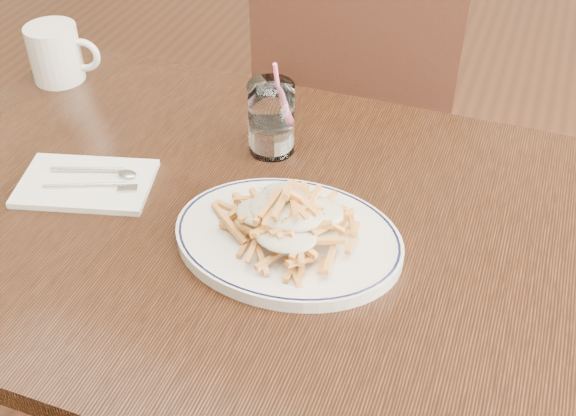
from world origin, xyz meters
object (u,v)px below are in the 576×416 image
at_px(fries_plate, 288,239).
at_px(coffee_mug, 57,53).
at_px(chair_far, 357,87).
at_px(water_glass, 271,123).
at_px(table, 256,254).
at_px(loaded_fries, 288,216).

bearing_deg(fries_plate, coffee_mug, 152.67).
distance_m(chair_far, water_glass, 0.62).
relative_size(table, chair_far, 1.20).
distance_m(fries_plate, loaded_fries, 0.04).
distance_m(chair_far, loaded_fries, 0.83).
height_order(table, coffee_mug, coffee_mug).
bearing_deg(chair_far, coffee_mug, -135.04).
bearing_deg(chair_far, table, -87.12).
relative_size(table, coffee_mug, 8.56).
relative_size(table, loaded_fries, 4.70).
bearing_deg(loaded_fries, coffee_mug, 152.67).
height_order(table, water_glass, water_glass).
xyz_separation_m(fries_plate, loaded_fries, (-0.00, -0.00, 0.04)).
bearing_deg(table, loaded_fries, -30.82).
xyz_separation_m(loaded_fries, coffee_mug, (-0.59, 0.31, -0.00)).
height_order(water_glass, coffee_mug, water_glass).
bearing_deg(table, fries_plate, -30.82).
distance_m(chair_far, coffee_mug, 0.72).
bearing_deg(chair_far, loaded_fries, -82.15).
height_order(chair_far, fries_plate, chair_far).
xyz_separation_m(fries_plate, coffee_mug, (-0.59, 0.31, 0.04)).
distance_m(loaded_fries, water_glass, 0.25).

